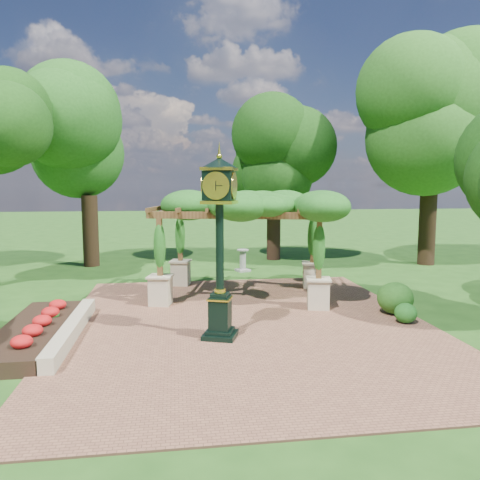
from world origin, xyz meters
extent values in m
plane|color=#1E4714|center=(0.00, 0.00, 0.00)|extent=(120.00, 120.00, 0.00)
cube|color=brown|center=(0.00, 1.00, 0.02)|extent=(10.00, 12.00, 0.04)
cube|color=#C6B793|center=(-4.60, 0.50, 0.20)|extent=(0.35, 5.00, 0.40)
cube|color=red|center=(-5.50, 0.50, 0.18)|extent=(1.50, 5.00, 0.36)
cube|color=black|center=(-0.87, -0.09, 0.10)|extent=(1.02, 1.02, 0.12)
cube|color=black|center=(-0.87, -0.09, 0.64)|extent=(0.64, 0.64, 0.90)
cube|color=gold|center=(-0.87, -0.09, 1.04)|extent=(0.71, 0.71, 0.04)
cylinder|color=black|center=(-0.87, -0.09, 2.34)|extent=(0.25, 0.25, 2.30)
cube|color=black|center=(-0.87, -0.09, 3.85)|extent=(0.89, 0.89, 0.70)
cylinder|color=beige|center=(-0.99, -0.43, 3.85)|extent=(0.58, 0.22, 0.60)
cone|color=black|center=(-0.87, -0.09, 4.40)|extent=(1.14, 1.14, 0.25)
sphere|color=gold|center=(-0.87, -0.09, 4.55)|extent=(0.14, 0.14, 0.14)
cube|color=beige|center=(-2.45, 3.42, 0.49)|extent=(0.78, 0.78, 0.90)
cube|color=brown|center=(-2.45, 3.42, 1.92)|extent=(0.19, 0.19, 1.85)
cube|color=beige|center=(2.43, 2.29, 0.49)|extent=(0.78, 0.78, 0.90)
cube|color=brown|center=(2.43, 2.29, 1.92)|extent=(0.19, 0.19, 1.85)
cube|color=beige|center=(-1.76, 6.35, 0.49)|extent=(0.78, 0.78, 0.90)
cube|color=brown|center=(-1.76, 6.35, 1.92)|extent=(0.19, 0.19, 1.85)
cube|color=beige|center=(3.11, 5.21, 0.49)|extent=(0.78, 0.78, 0.90)
cube|color=brown|center=(3.11, 5.21, 1.92)|extent=(0.19, 0.19, 1.85)
cube|color=brown|center=(-0.01, 2.86, 2.92)|extent=(5.69, 1.46, 0.22)
cube|color=brown|center=(0.67, 5.78, 2.92)|extent=(5.69, 1.46, 0.22)
ellipsoid|color=#1E5819|center=(0.33, 4.32, 3.19)|extent=(6.48, 4.83, 1.00)
cube|color=gray|center=(1.05, 9.04, 0.05)|extent=(0.71, 0.71, 0.10)
cylinder|color=gray|center=(1.05, 9.04, 0.50)|extent=(0.36, 0.36, 0.90)
cylinder|color=gray|center=(1.05, 9.04, 0.97)|extent=(0.67, 0.67, 0.05)
ellipsoid|color=#1D5E1A|center=(4.37, 0.43, 0.32)|extent=(0.74, 0.74, 0.56)
ellipsoid|color=#245818|center=(4.52, 1.36, 0.51)|extent=(1.26, 1.26, 0.95)
ellipsoid|color=#255B1A|center=(3.48, 6.40, 0.39)|extent=(0.96, 0.96, 0.69)
cylinder|color=#312013|center=(-5.95, 11.47, 1.69)|extent=(0.74, 0.74, 3.37)
ellipsoid|color=#1F5017|center=(-5.95, 11.47, 6.03)|extent=(4.42, 4.42, 5.32)
cylinder|color=#311C13|center=(3.13, 12.21, 1.51)|extent=(0.71, 0.71, 3.01)
ellipsoid|color=#14370D|center=(3.13, 12.21, 5.39)|extent=(3.91, 3.91, 4.76)
cylinder|color=#311F13|center=(10.20, 9.65, 1.95)|extent=(0.80, 0.80, 3.89)
ellipsoid|color=#255618|center=(10.20, 9.65, 6.97)|extent=(5.83, 5.83, 6.15)
camera|label=1|loc=(-1.97, -11.48, 3.86)|focal=35.00mm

